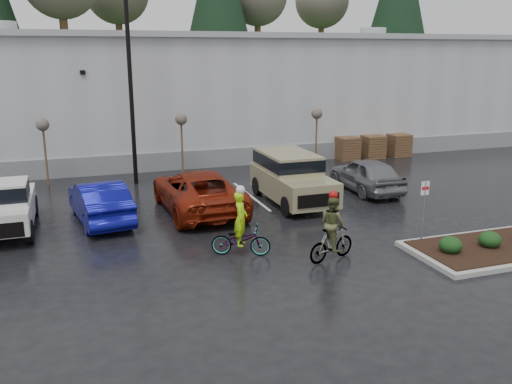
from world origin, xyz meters
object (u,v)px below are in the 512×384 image
object	(u,v)px
car_blue	(100,201)
pallet_stack_c	(398,145)
pickup_white	(2,203)
lamppost	(129,63)
cyclist_olive	(332,235)
suv_tan	(293,179)
pallet_stack_b	(373,147)
car_red	(198,191)
cyclist_hivis	(241,234)
sapling_west	(43,128)
sapling_mid	(181,123)
pallet_stack_a	(347,148)
car_grey	(366,174)
fire_lane_sign	(424,204)
sapling_east	(317,117)

from	to	relation	value
car_blue	pallet_stack_c	bearing A→B (deg)	-164.82
pickup_white	lamppost	bearing A→B (deg)	46.21
pallet_stack_c	car_blue	distance (m)	19.53
cyclist_olive	suv_tan	bearing A→B (deg)	-29.97
pallet_stack_b	car_red	xyz separation A→B (m)	(-12.42, -7.53, 0.16)
car_blue	cyclist_hivis	world-z (taller)	cyclist_hivis
lamppost	sapling_west	size ratio (longest dim) A/B	2.88
sapling_mid	pallet_stack_b	distance (m)	11.92
lamppost	cyclist_hivis	size ratio (longest dim) A/B	4.10
car_blue	suv_tan	world-z (taller)	suv_tan
cyclist_hivis	cyclist_olive	size ratio (longest dim) A/B	1.02
cyclist_hivis	sapling_west	bearing A→B (deg)	50.77
pallet_stack_b	cyclist_hivis	xyz separation A→B (m)	(-12.26, -12.68, 0.03)
pallet_stack_a	suv_tan	size ratio (longest dim) A/B	0.26
pallet_stack_c	car_grey	size ratio (longest dim) A/B	0.29
car_blue	sapling_mid	bearing A→B (deg)	-131.91
pallet_stack_c	fire_lane_sign	bearing A→B (deg)	-120.72
fire_lane_sign	suv_tan	xyz separation A→B (m)	(-1.97, 6.22, -0.38)
lamppost	car_grey	xyz separation A→B (m)	(9.75, -4.90, -4.91)
sapling_mid	pallet_stack_b	bearing A→B (deg)	4.89
car_blue	fire_lane_sign	bearing A→B (deg)	139.95
cyclist_hivis	lamppost	bearing A→B (deg)	34.11
fire_lane_sign	cyclist_olive	distance (m)	3.43
pallet_stack_c	cyclist_hivis	bearing A→B (deg)	-137.96
sapling_west	pallet_stack_a	distance (m)	16.66
sapling_mid	cyclist_olive	bearing A→B (deg)	-81.58
cyclist_olive	pickup_white	bearing A→B (deg)	38.84
pallet_stack_b	fire_lane_sign	xyz separation A→B (m)	(-6.40, -13.80, 0.73)
suv_tan	pallet_stack_c	bearing A→B (deg)	36.71
lamppost	sapling_west	bearing A→B (deg)	165.96
pallet_stack_b	pallet_stack_c	xyz separation A→B (m)	(1.80, 0.00, 0.00)
pallet_stack_c	suv_tan	bearing A→B (deg)	-143.29
fire_lane_sign	suv_tan	size ratio (longest dim) A/B	0.43
pallet_stack_a	car_blue	size ratio (longest dim) A/B	0.29
cyclist_hivis	pallet_stack_a	bearing A→B (deg)	-15.98
fire_lane_sign	car_blue	xyz separation A→B (m)	(-9.79, 6.18, -0.63)
sapling_east	pallet_stack_a	distance (m)	3.39
sapling_mid	pallet_stack_a	xyz separation A→B (m)	(10.00, 1.00, -2.05)
lamppost	pallet_stack_a	bearing A→B (deg)	9.09
sapling_mid	pallet_stack_a	size ratio (longest dim) A/B	2.37
pickup_white	car_red	world-z (taller)	pickup_white
sapling_west	pallet_stack_b	distance (m)	18.34
car_grey	car_blue	bearing A→B (deg)	5.22
car_blue	sapling_east	bearing A→B (deg)	-158.87
sapling_west	suv_tan	distance (m)	11.95
pickup_white	pallet_stack_b	bearing A→B (deg)	21.11
sapling_west	cyclist_hivis	xyz separation A→B (m)	(5.94, -11.68, -2.03)
sapling_mid	pallet_stack_a	distance (m)	10.26
sapling_west	sapling_east	distance (m)	14.00
lamppost	car_blue	size ratio (longest dim) A/B	1.96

